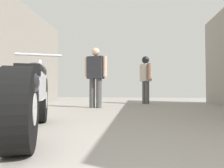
# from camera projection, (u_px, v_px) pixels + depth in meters

# --- Properties ---
(ground_plane) EXTENTS (17.49, 17.49, 0.00)m
(ground_plane) POSITION_uv_depth(u_px,v_px,m) (122.00, 113.00, 4.09)
(ground_plane) COLOR gray
(motorcycle_maroon_cruiser) EXTENTS (1.06, 2.11, 1.02)m
(motorcycle_maroon_cruiser) POSITION_uv_depth(u_px,v_px,m) (32.00, 95.00, 2.19)
(motorcycle_maroon_cruiser) COLOR black
(motorcycle_maroon_cruiser) RESTS_ON ground_plane
(mechanic_in_blue) EXTENTS (0.66, 0.32, 1.64)m
(mechanic_in_blue) POSITION_uv_depth(u_px,v_px,m) (96.00, 74.00, 5.40)
(mechanic_in_blue) COLOR #4C4C4C
(mechanic_in_blue) RESTS_ON ground_plane
(mechanic_with_helmet) EXTENTS (0.40, 0.64, 1.68)m
(mechanic_with_helmet) POSITION_uv_depth(u_px,v_px,m) (146.00, 75.00, 6.95)
(mechanic_with_helmet) COLOR #4C4C4C
(mechanic_with_helmet) RESTS_ON ground_plane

